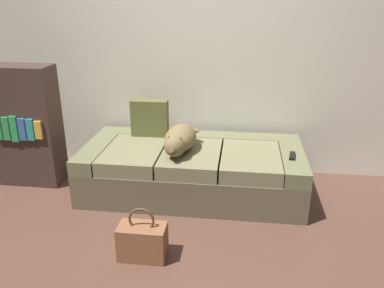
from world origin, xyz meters
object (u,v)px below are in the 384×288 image
object	(u,v)px
handbag	(143,241)
bookshelf	(27,126)
throw_pillow	(150,118)
dog_tan	(180,139)
couch	(193,170)
tv_remote	(292,156)

from	to	relation	value
handbag	bookshelf	size ratio (longest dim) A/B	0.34
throw_pillow	bookshelf	size ratio (longest dim) A/B	0.31
dog_tan	handbag	xyz separation A→B (m)	(-0.11, -0.90, -0.40)
handbag	couch	bearing A→B (deg)	77.96
couch	bookshelf	bearing A→B (deg)	179.57
throw_pillow	tv_remote	bearing A→B (deg)	-16.12
tv_remote	handbag	world-z (taller)	tv_remote
throw_pillow	handbag	size ratio (longest dim) A/B	0.90
couch	throw_pillow	distance (m)	0.64
dog_tan	tv_remote	distance (m)	0.94
tv_remote	throw_pillow	bearing A→B (deg)	172.15
dog_tan	handbag	size ratio (longest dim) A/B	1.64
handbag	throw_pillow	bearing A→B (deg)	100.22
dog_tan	tv_remote	size ratio (longest dim) A/B	4.13
couch	throw_pillow	world-z (taller)	throw_pillow
handbag	bookshelf	bearing A→B (deg)	142.47
couch	tv_remote	bearing A→B (deg)	-7.52
tv_remote	handbag	bearing A→B (deg)	-131.61
tv_remote	bookshelf	size ratio (longest dim) A/B	0.14
couch	dog_tan	bearing A→B (deg)	-135.48
bookshelf	dog_tan	bearing A→B (deg)	-4.33
dog_tan	throw_pillow	distance (m)	0.49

